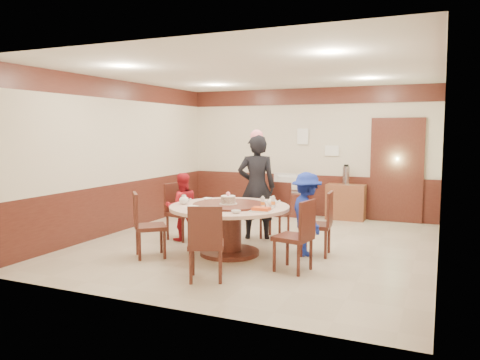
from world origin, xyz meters
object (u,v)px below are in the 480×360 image
at_px(person_red, 182,207).
at_px(birthday_cake, 228,200).
at_px(television, 288,183).
at_px(side_cabinet, 346,202).
at_px(person_blue, 307,214).
at_px(shrimp_platter, 261,210).
at_px(thermos, 346,175).
at_px(person_standing, 257,187).
at_px(tv_stand, 288,204).
at_px(banquet_table, 229,220).

distance_m(person_red, birthday_cake, 1.29).
height_order(television, side_cabinet, television).
relative_size(person_blue, shrimp_platter, 4.20).
distance_m(television, thermos, 1.27).
xyz_separation_m(person_standing, tv_stand, (-0.16, 2.34, -0.65)).
height_order(person_blue, shrimp_platter, person_blue).
xyz_separation_m(person_red, thermos, (2.21, 3.02, 0.36)).
bearing_deg(person_red, birthday_cake, 113.62).
bearing_deg(thermos, shrimp_platter, -96.51).
xyz_separation_m(banquet_table, tv_stand, (-0.18, 3.51, -0.28)).
height_order(shrimp_platter, side_cabinet, shrimp_platter).
bearing_deg(side_cabinet, tv_stand, -178.64).
relative_size(person_standing, side_cabinet, 2.26).
distance_m(person_blue, birthday_cake, 1.20).
xyz_separation_m(person_red, tv_stand, (0.95, 2.99, -0.33)).
distance_m(tv_stand, thermos, 1.43).
xyz_separation_m(banquet_table, thermos, (1.07, 3.54, 0.41)).
distance_m(banquet_table, television, 3.52).
height_order(banquet_table, shrimp_platter, shrimp_platter).
relative_size(banquet_table, person_standing, 1.00).
distance_m(birthday_cake, shrimp_platter, 0.69).
relative_size(banquet_table, birthday_cake, 6.74).
bearing_deg(shrimp_platter, banquet_table, 154.27).
bearing_deg(birthday_cake, person_blue, 23.08).
distance_m(person_standing, tv_stand, 2.44).
distance_m(birthday_cake, side_cabinet, 3.77).
bearing_deg(shrimp_platter, tv_stand, 102.07).
distance_m(person_blue, side_cabinet, 3.13).
relative_size(person_standing, shrimp_platter, 6.02).
xyz_separation_m(birthday_cake, tv_stand, (-0.18, 3.55, -0.59)).
xyz_separation_m(shrimp_platter, television, (-0.82, 3.81, -0.06)).
xyz_separation_m(person_standing, television, (-0.16, 2.34, -0.19)).
xyz_separation_m(shrimp_platter, side_cabinet, (0.45, 3.84, -0.40)).
height_order(person_blue, television, person_blue).
distance_m(person_standing, person_blue, 1.36).
height_order(banquet_table, side_cabinet, banquet_table).
distance_m(tv_stand, side_cabinet, 1.27).
distance_m(shrimp_platter, side_cabinet, 3.89).
height_order(television, thermos, thermos).
bearing_deg(person_red, tv_stand, -147.75).
xyz_separation_m(side_cabinet, thermos, (-0.01, 0.00, 0.56)).
bearing_deg(tv_stand, birthday_cake, -87.09).
xyz_separation_m(person_red, television, (0.95, 2.99, 0.14)).
xyz_separation_m(banquet_table, person_blue, (1.08, 0.42, 0.10)).
bearing_deg(person_red, television, -147.75).
height_order(person_blue, birthday_cake, person_blue).
height_order(person_blue, thermos, person_blue).
bearing_deg(tv_stand, person_blue, -67.70).
relative_size(person_blue, side_cabinet, 1.57).
xyz_separation_m(person_blue, birthday_cake, (-1.09, -0.46, 0.21)).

